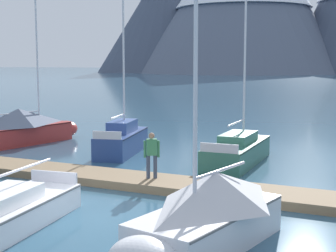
{
  "coord_description": "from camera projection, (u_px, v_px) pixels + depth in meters",
  "views": [
    {
      "loc": [
        7.09,
        -12.79,
        4.55
      ],
      "look_at": [
        0.0,
        6.0,
        2.0
      ],
      "focal_mm": 54.11,
      "sensor_mm": 36.0,
      "label": 1
    }
  ],
  "objects": [
    {
      "name": "sailboat_outer_slip",
      "position": [
        204.0,
        214.0,
        12.29
      ],
      "size": [
        3.23,
        5.75,
        9.18
      ],
      "color": "silver",
      "rests_on": "ground"
    },
    {
      "name": "mountain_west_summit",
      "position": [
        170.0,
        10.0,
        224.38
      ],
      "size": [
        64.99,
        64.99,
        52.46
      ],
      "color": "#424C60",
      "rests_on": "ground"
    },
    {
      "name": "ground_plane",
      "position": [
        96.0,
        217.0,
        14.93
      ],
      "size": [
        700.0,
        700.0,
        0.0
      ],
      "primitive_type": "plane",
      "color": "#335B75"
    },
    {
      "name": "person_on_dock",
      "position": [
        152.0,
        152.0,
        18.49
      ],
      "size": [
        0.54,
        0.37,
        1.69
      ],
      "color": "#384256",
      "rests_on": "dock"
    },
    {
      "name": "sailboat_far_berth",
      "position": [
        240.0,
        149.0,
        23.15
      ],
      "size": [
        2.03,
        6.73,
        8.05
      ],
      "color": "#336B56",
      "rests_on": "ground"
    },
    {
      "name": "sailboat_mid_dock_port",
      "position": [
        125.0,
        139.0,
        25.7
      ],
      "size": [
        2.34,
        6.12,
        8.66
      ],
      "color": "navy",
      "rests_on": "ground"
    },
    {
      "name": "sailboat_nearest_berth",
      "position": [
        27.0,
        127.0,
        28.25
      ],
      "size": [
        3.16,
        6.68,
        8.58
      ],
      "color": "#B2332D",
      "rests_on": "ground"
    },
    {
      "name": "dock",
      "position": [
        149.0,
        182.0,
        18.62
      ],
      "size": [
        25.07,
        4.02,
        0.3
      ],
      "color": "#846B4C",
      "rests_on": "ground"
    }
  ]
}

